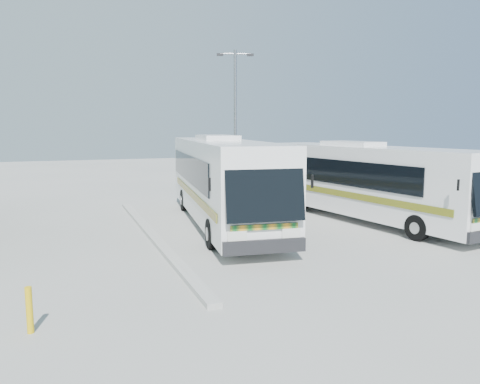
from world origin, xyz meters
name	(u,v)px	position (x,y,z in m)	size (l,w,h in m)	color
ground	(223,244)	(0.00, 0.00, 0.00)	(100.00, 100.00, 0.00)	#ABABA6
kerb_divider	(153,236)	(-2.30, 2.00, 0.07)	(0.40, 16.00, 0.15)	#B2B2AD
coach_main	(222,179)	(1.20, 3.60, 2.09)	(4.52, 13.96, 3.81)	white
coach_adjacent	(367,180)	(7.81, 1.88, 1.93)	(4.32, 12.89, 3.51)	white
lamppost	(235,119)	(4.28, 10.07, 4.91)	(2.12, 0.85, 8.89)	gray
bollard	(29,310)	(-6.42, -5.81, 0.51)	(0.14, 0.14, 1.03)	#E1B50D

